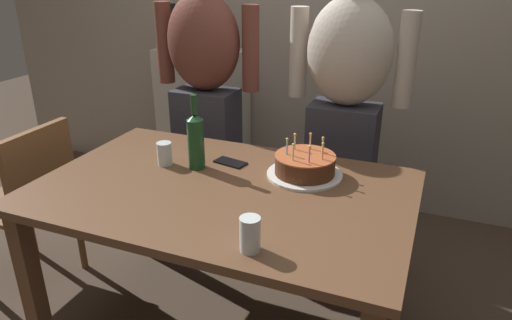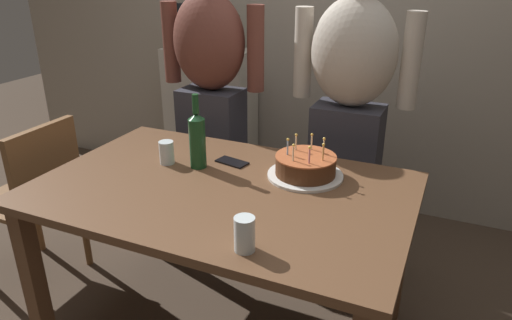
{
  "view_description": "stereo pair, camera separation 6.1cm",
  "coord_description": "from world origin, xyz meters",
  "px_view_note": "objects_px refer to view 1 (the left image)",
  "views": [
    {
      "loc": [
        0.76,
        -1.52,
        1.58
      ],
      "look_at": [
        0.11,
        0.09,
        0.84
      ],
      "focal_mm": 33.11,
      "sensor_mm": 36.0,
      "label": 1
    },
    {
      "loc": [
        0.82,
        -1.5,
        1.58
      ],
      "look_at": [
        0.11,
        0.09,
        0.84
      ],
      "focal_mm": 33.11,
      "sensor_mm": 36.0,
      "label": 2
    }
  ],
  "objects_px": {
    "water_glass_near": "(250,234)",
    "cell_phone": "(230,162)",
    "birthday_cake": "(305,166)",
    "dining_chair": "(31,196)",
    "person_man_bearded": "(206,98)",
    "water_glass_far": "(165,154)",
    "wine_bottle": "(196,140)",
    "person_woman_cardigan": "(345,114)"
  },
  "relations": [
    {
      "from": "water_glass_near",
      "to": "cell_phone",
      "type": "height_order",
      "value": "water_glass_near"
    },
    {
      "from": "birthday_cake",
      "to": "cell_phone",
      "type": "bearing_deg",
      "value": 179.5
    },
    {
      "from": "birthday_cake",
      "to": "dining_chair",
      "type": "relative_size",
      "value": 0.37
    },
    {
      "from": "cell_phone",
      "to": "dining_chair",
      "type": "bearing_deg",
      "value": -152.62
    },
    {
      "from": "person_man_bearded",
      "to": "water_glass_far",
      "type": "bearing_deg",
      "value": 100.56
    },
    {
      "from": "wine_bottle",
      "to": "dining_chair",
      "type": "height_order",
      "value": "wine_bottle"
    },
    {
      "from": "water_glass_far",
      "to": "person_man_bearded",
      "type": "relative_size",
      "value": 0.06
    },
    {
      "from": "cell_phone",
      "to": "person_man_bearded",
      "type": "distance_m",
      "value": 0.64
    },
    {
      "from": "wine_bottle",
      "to": "dining_chair",
      "type": "xyz_separation_m",
      "value": [
        -0.85,
        -0.17,
        -0.35
      ]
    },
    {
      "from": "person_woman_cardigan",
      "to": "dining_chair",
      "type": "bearing_deg",
      "value": 29.3
    },
    {
      "from": "wine_bottle",
      "to": "person_woman_cardigan",
      "type": "distance_m",
      "value": 0.79
    },
    {
      "from": "cell_phone",
      "to": "person_woman_cardigan",
      "type": "distance_m",
      "value": 0.65
    },
    {
      "from": "birthday_cake",
      "to": "person_man_bearded",
      "type": "relative_size",
      "value": 0.19
    },
    {
      "from": "person_man_bearded",
      "to": "person_woman_cardigan",
      "type": "xyz_separation_m",
      "value": [
        0.78,
        0.0,
        0.0
      ]
    },
    {
      "from": "water_glass_far",
      "to": "dining_chair",
      "type": "height_order",
      "value": "dining_chair"
    },
    {
      "from": "birthday_cake",
      "to": "cell_phone",
      "type": "xyz_separation_m",
      "value": [
        -0.35,
        0.0,
        -0.04
      ]
    },
    {
      "from": "birthday_cake",
      "to": "wine_bottle",
      "type": "bearing_deg",
      "value": -168.48
    },
    {
      "from": "wine_bottle",
      "to": "person_man_bearded",
      "type": "bearing_deg",
      "value": 113.88
    },
    {
      "from": "water_glass_far",
      "to": "person_woman_cardigan",
      "type": "xyz_separation_m",
      "value": [
        0.66,
        0.62,
        0.08
      ]
    },
    {
      "from": "person_woman_cardigan",
      "to": "wine_bottle",
      "type": "bearing_deg",
      "value": 49.11
    },
    {
      "from": "person_man_bearded",
      "to": "dining_chair",
      "type": "relative_size",
      "value": 1.9
    },
    {
      "from": "wine_bottle",
      "to": "dining_chair",
      "type": "bearing_deg",
      "value": -168.76
    },
    {
      "from": "water_glass_near",
      "to": "person_woman_cardigan",
      "type": "distance_m",
      "value": 1.1
    },
    {
      "from": "birthday_cake",
      "to": "dining_chair",
      "type": "distance_m",
      "value": 1.36
    },
    {
      "from": "water_glass_far",
      "to": "cell_phone",
      "type": "distance_m",
      "value": 0.29
    },
    {
      "from": "birthday_cake",
      "to": "water_glass_far",
      "type": "height_order",
      "value": "birthday_cake"
    },
    {
      "from": "cell_phone",
      "to": "person_woman_cardigan",
      "type": "height_order",
      "value": "person_woman_cardigan"
    },
    {
      "from": "birthday_cake",
      "to": "person_woman_cardigan",
      "type": "relative_size",
      "value": 0.19
    },
    {
      "from": "birthday_cake",
      "to": "wine_bottle",
      "type": "relative_size",
      "value": 0.97
    },
    {
      "from": "birthday_cake",
      "to": "water_glass_near",
      "type": "height_order",
      "value": "birthday_cake"
    },
    {
      "from": "water_glass_far",
      "to": "cell_phone",
      "type": "relative_size",
      "value": 0.72
    },
    {
      "from": "water_glass_far",
      "to": "person_woman_cardigan",
      "type": "height_order",
      "value": "person_woman_cardigan"
    },
    {
      "from": "wine_bottle",
      "to": "cell_phone",
      "type": "distance_m",
      "value": 0.2
    },
    {
      "from": "cell_phone",
      "to": "person_woman_cardigan",
      "type": "xyz_separation_m",
      "value": [
        0.4,
        0.5,
        0.13
      ]
    },
    {
      "from": "cell_phone",
      "to": "birthday_cake",
      "type": "bearing_deg",
      "value": 11.46
    },
    {
      "from": "water_glass_near",
      "to": "water_glass_far",
      "type": "bearing_deg",
      "value": 141.85
    },
    {
      "from": "birthday_cake",
      "to": "cell_phone",
      "type": "distance_m",
      "value": 0.35
    },
    {
      "from": "dining_chair",
      "to": "person_man_bearded",
      "type": "bearing_deg",
      "value": 142.72
    },
    {
      "from": "wine_bottle",
      "to": "person_woman_cardigan",
      "type": "bearing_deg",
      "value": 49.11
    },
    {
      "from": "cell_phone",
      "to": "person_man_bearded",
      "type": "relative_size",
      "value": 0.09
    },
    {
      "from": "person_woman_cardigan",
      "to": "person_man_bearded",
      "type": "bearing_deg",
      "value": 0.0
    },
    {
      "from": "wine_bottle",
      "to": "person_woman_cardigan",
      "type": "relative_size",
      "value": 0.2
    }
  ]
}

